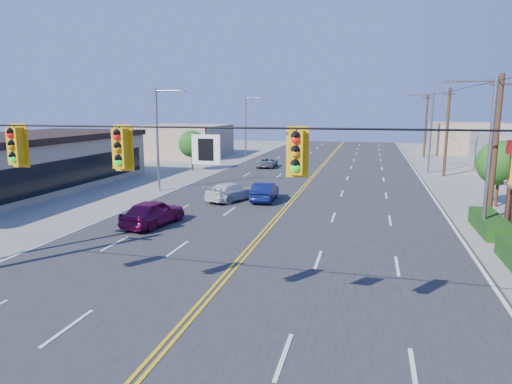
% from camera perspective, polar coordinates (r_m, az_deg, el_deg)
% --- Properties ---
extents(ground, '(160.00, 160.00, 0.00)m').
position_cam_1_polar(ground, '(13.65, -10.77, -18.07)').
color(ground, gray).
rests_on(ground, ground).
extents(road, '(20.00, 120.00, 0.06)m').
position_cam_1_polar(road, '(31.92, 4.42, -1.26)').
color(road, '#2D2D30').
rests_on(road, ground).
extents(signal_span, '(24.32, 0.34, 9.00)m').
position_cam_1_polar(signal_span, '(12.18, -12.05, 2.71)').
color(signal_span, '#47301E').
rests_on(signal_span, ground).
extents(strip_mall, '(10.40, 26.40, 4.40)m').
position_cam_1_polar(strip_mall, '(39.87, -29.10, 3.02)').
color(strip_mall, tan).
rests_on(strip_mall, ground).
extents(streetlight_se, '(2.55, 0.25, 8.00)m').
position_cam_1_polar(streetlight_se, '(25.52, 26.80, 4.91)').
color(streetlight_se, gray).
rests_on(streetlight_se, ground).
extents(streetlight_ne, '(2.55, 0.25, 8.00)m').
position_cam_1_polar(streetlight_ne, '(49.18, 20.81, 7.46)').
color(streetlight_ne, gray).
rests_on(streetlight_ne, ground).
extents(streetlight_sw, '(2.55, 0.25, 8.00)m').
position_cam_1_polar(streetlight_sw, '(36.58, -11.96, 7.12)').
color(streetlight_sw, gray).
rests_on(streetlight_sw, ground).
extents(streetlight_nw, '(2.55, 0.25, 8.00)m').
position_cam_1_polar(streetlight_nw, '(61.00, -1.11, 8.57)').
color(streetlight_nw, gray).
rests_on(streetlight_nw, ground).
extents(utility_pole_near, '(0.28, 0.28, 8.40)m').
position_cam_1_polar(utility_pole_near, '(29.74, 27.75, 4.84)').
color(utility_pole_near, '#47301E').
rests_on(utility_pole_near, ground).
extents(utility_pole_mid, '(0.28, 0.28, 8.40)m').
position_cam_1_polar(utility_pole_mid, '(47.40, 22.75, 6.87)').
color(utility_pole_mid, '#47301E').
rests_on(utility_pole_mid, ground).
extents(utility_pole_far, '(0.28, 0.28, 8.40)m').
position_cam_1_polar(utility_pole_far, '(65.24, 20.46, 7.77)').
color(utility_pole_far, '#47301E').
rests_on(utility_pole_far, ground).
extents(tree_kfc_rear, '(2.94, 2.94, 4.41)m').
position_cam_1_polar(tree_kfc_rear, '(34.04, 28.16, 3.22)').
color(tree_kfc_rear, '#47301E').
rests_on(tree_kfc_rear, ground).
extents(tree_west, '(2.80, 2.80, 4.20)m').
position_cam_1_polar(tree_west, '(48.53, -8.01, 5.97)').
color(tree_west, '#47301E').
rests_on(tree_west, ground).
extents(bld_west_far, '(11.00, 12.00, 4.20)m').
position_cam_1_polar(bld_west_far, '(64.15, -9.11, 6.37)').
color(bld_west_far, tan).
rests_on(bld_west_far, ground).
extents(bld_east_far, '(10.00, 10.00, 4.40)m').
position_cam_1_polar(bld_east_far, '(74.24, 24.95, 6.15)').
color(bld_east_far, tan).
rests_on(bld_east_far, ground).
extents(car_magenta, '(2.43, 4.54, 1.47)m').
position_cam_1_polar(car_magenta, '(25.91, -12.73, -2.64)').
color(car_magenta, maroon).
rests_on(car_magenta, ground).
extents(car_blue, '(1.54, 4.03, 1.31)m').
position_cam_1_polar(car_blue, '(32.03, 1.10, -0.05)').
color(car_blue, '#0D144E').
rests_on(car_blue, ground).
extents(car_white, '(3.31, 4.73, 1.27)m').
position_cam_1_polar(car_white, '(32.19, -3.10, -0.05)').
color(car_white, silver).
rests_on(car_white, ground).
extents(car_silver, '(1.96, 4.05, 1.11)m').
position_cam_1_polar(car_silver, '(50.42, 1.43, 3.67)').
color(car_silver, '#9B9B9F').
rests_on(car_silver, ground).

